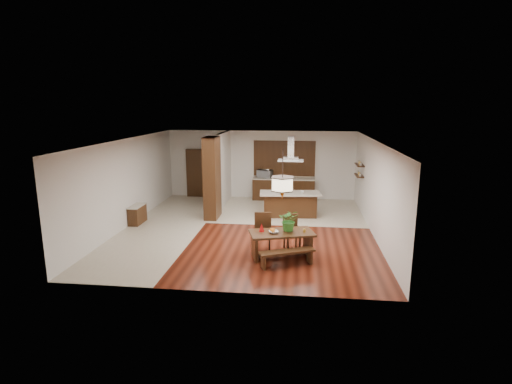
# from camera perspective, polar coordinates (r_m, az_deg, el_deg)

# --- Properties ---
(room_shell) EXTENTS (9.00, 9.04, 2.92)m
(room_shell) POSITION_cam_1_polar(r_m,az_deg,el_deg) (12.66, -1.35, 3.62)
(room_shell) COLOR #3D140B
(room_shell) RESTS_ON ground
(tile_hallway) EXTENTS (2.50, 9.00, 0.01)m
(tile_hallway) POSITION_cam_1_polar(r_m,az_deg,el_deg) (13.77, -12.76, -4.75)
(tile_hallway) COLOR beige
(tile_hallway) RESTS_ON ground
(tile_kitchen) EXTENTS (5.50, 4.00, 0.01)m
(tile_kitchen) POSITION_cam_1_polar(r_m,az_deg,el_deg) (15.43, 4.57, -2.61)
(tile_kitchen) COLOR beige
(tile_kitchen) RESTS_ON ground
(soffit_band) EXTENTS (8.00, 9.00, 0.02)m
(soffit_band) POSITION_cam_1_polar(r_m,az_deg,el_deg) (12.56, -1.37, 7.34)
(soffit_band) COLOR #371F0D
(soffit_band) RESTS_ON room_shell
(partition_pier) EXTENTS (0.45, 1.00, 2.90)m
(partition_pier) POSITION_cam_1_polar(r_m,az_deg,el_deg) (14.17, -6.29, 2.00)
(partition_pier) COLOR black
(partition_pier) RESTS_ON ground
(partition_stub) EXTENTS (0.18, 2.40, 2.90)m
(partition_stub) POSITION_cam_1_polar(r_m,az_deg,el_deg) (16.20, -4.66, 3.35)
(partition_stub) COLOR silver
(partition_stub) RESTS_ON ground
(hallway_console) EXTENTS (0.37, 0.88, 0.63)m
(hallway_console) POSITION_cam_1_polar(r_m,az_deg,el_deg) (14.24, -16.60, -3.10)
(hallway_console) COLOR black
(hallway_console) RESTS_ON ground
(hallway_doorway) EXTENTS (1.10, 0.20, 2.10)m
(hallway_doorway) POSITION_cam_1_polar(r_m,az_deg,el_deg) (17.61, -8.11, 2.68)
(hallway_doorway) COLOR black
(hallway_doorway) RESTS_ON ground
(rear_counter) EXTENTS (2.60, 0.62, 0.95)m
(rear_counter) POSITION_cam_1_polar(r_m,az_deg,el_deg) (16.98, 3.96, 0.44)
(rear_counter) COLOR black
(rear_counter) RESTS_ON ground
(kitchen_window) EXTENTS (2.60, 0.08, 1.50)m
(kitchen_window) POSITION_cam_1_polar(r_m,az_deg,el_deg) (17.01, 4.07, 4.82)
(kitchen_window) COLOR brown
(kitchen_window) RESTS_ON room_shell
(shelf_lower) EXTENTS (0.26, 0.90, 0.04)m
(shelf_lower) POSITION_cam_1_polar(r_m,az_deg,el_deg) (15.37, 14.49, 2.30)
(shelf_lower) COLOR black
(shelf_lower) RESTS_ON room_shell
(shelf_upper) EXTENTS (0.26, 0.90, 0.04)m
(shelf_upper) POSITION_cam_1_polar(r_m,az_deg,el_deg) (15.30, 14.57, 3.78)
(shelf_upper) COLOR black
(shelf_upper) RESTS_ON room_shell
(dining_table) EXTENTS (1.84, 1.27, 0.70)m
(dining_table) POSITION_cam_1_polar(r_m,az_deg,el_deg) (10.68, 3.68, -6.66)
(dining_table) COLOR black
(dining_table) RESTS_ON ground
(dining_bench) EXTENTS (1.44, 0.87, 0.40)m
(dining_bench) POSITION_cam_1_polar(r_m,az_deg,el_deg) (10.24, 4.43, -9.40)
(dining_bench) COLOR black
(dining_bench) RESTS_ON ground
(dining_chair_left) EXTENTS (0.50, 0.50, 1.06)m
(dining_chair_left) POSITION_cam_1_polar(r_m,az_deg,el_deg) (11.07, 0.96, -5.85)
(dining_chair_left) COLOR black
(dining_chair_left) RESTS_ON ground
(dining_chair_right) EXTENTS (0.55, 0.55, 0.98)m
(dining_chair_right) POSITION_cam_1_polar(r_m,az_deg,el_deg) (11.25, 5.18, -5.80)
(dining_chair_right) COLOR black
(dining_chair_right) RESTS_ON ground
(pendant_lantern) EXTENTS (0.64, 0.64, 1.31)m
(pendant_lantern) POSITION_cam_1_polar(r_m,az_deg,el_deg) (10.24, 3.82, 2.53)
(pendant_lantern) COLOR #FDECC2
(pendant_lantern) RESTS_ON room_shell
(foliage_plant) EXTENTS (0.55, 0.48, 0.59)m
(foliage_plant) POSITION_cam_1_polar(r_m,az_deg,el_deg) (10.64, 4.77, -4.04)
(foliage_plant) COLOR #2F7426
(foliage_plant) RESTS_ON dining_table
(fruit_bowl) EXTENTS (0.31, 0.31, 0.06)m
(fruit_bowl) POSITION_cam_1_polar(r_m,az_deg,el_deg) (10.51, 2.53, -5.73)
(fruit_bowl) COLOR beige
(fruit_bowl) RESTS_ON dining_table
(napkin_cone) EXTENTS (0.18, 0.18, 0.22)m
(napkin_cone) POSITION_cam_1_polar(r_m,az_deg,el_deg) (10.61, 0.80, -5.09)
(napkin_cone) COLOR #A20C0B
(napkin_cone) RESTS_ON dining_table
(gold_ornament) EXTENTS (0.06, 0.06, 0.09)m
(gold_ornament) POSITION_cam_1_polar(r_m,az_deg,el_deg) (10.65, 6.93, -5.49)
(gold_ornament) COLOR gold
(gold_ornament) RESTS_ON dining_table
(kitchen_island) EXTENTS (2.23, 1.13, 0.89)m
(kitchen_island) POSITION_cam_1_polar(r_m,az_deg,el_deg) (14.53, 4.86, -1.71)
(kitchen_island) COLOR black
(kitchen_island) RESTS_ON ground
(range_hood) EXTENTS (0.90, 0.55, 0.87)m
(range_hood) POSITION_cam_1_polar(r_m,az_deg,el_deg) (14.18, 5.01, 6.18)
(range_hood) COLOR silver
(range_hood) RESTS_ON room_shell
(island_cup) EXTENTS (0.13, 0.13, 0.09)m
(island_cup) POSITION_cam_1_polar(r_m,az_deg,el_deg) (14.33, 6.64, 0.01)
(island_cup) COLOR white
(island_cup) RESTS_ON kitchen_island
(microwave) EXTENTS (0.69, 0.55, 0.33)m
(microwave) POSITION_cam_1_polar(r_m,az_deg,el_deg) (16.90, 1.26, 2.62)
(microwave) COLOR silver
(microwave) RESTS_ON rear_counter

